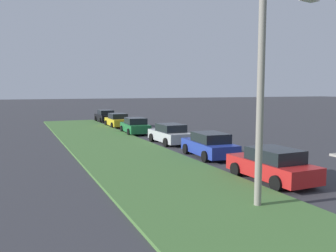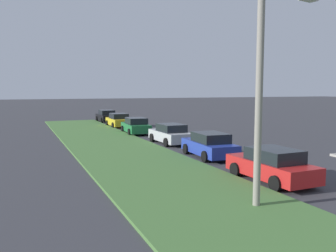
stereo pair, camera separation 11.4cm
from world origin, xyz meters
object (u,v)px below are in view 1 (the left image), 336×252
parked_car_silver (170,134)px  streetlight (268,78)px  parked_car_blue (209,145)px  parked_car_yellow (118,120)px  parked_car_green (135,126)px  parked_car_black (105,116)px  parked_car_red (272,165)px

parked_car_silver → streetlight: bearing=168.2°
parked_car_blue → parked_car_yellow: same height
parked_car_yellow → streetlight: bearing=175.7°
parked_car_blue → parked_car_silver: bearing=3.4°
parked_car_green → streetlight: (-20.88, 2.14, 3.67)m
parked_car_blue → parked_car_black: (25.22, 0.28, 0.00)m
parked_car_yellow → parked_car_black: 6.59m
parked_car_blue → parked_car_yellow: (18.63, 0.52, 0.00)m
parked_car_blue → parked_car_green: same height
parked_car_blue → parked_car_green: 12.35m
streetlight → parked_car_black: bearing=-4.2°
parked_car_yellow → parked_car_green: bearing=179.7°
parked_car_blue → streetlight: (-8.54, 2.73, 3.67)m
parked_car_yellow → parked_car_black: same height
parked_car_red → parked_car_yellow: bearing=-0.8°
parked_car_blue → parked_car_green: size_ratio=1.00×
parked_car_green → parked_car_black: 12.88m
parked_car_red → parked_car_green: bearing=-0.4°
parked_car_green → parked_car_black: same height
parked_car_silver → streetlight: size_ratio=0.58×
parked_car_blue → parked_car_silver: same height
parked_car_yellow → parked_car_blue: bearing=-178.0°
parked_car_blue → parked_car_silver: size_ratio=1.01×
parked_car_silver → streetlight: (-14.30, 2.70, 3.67)m
parked_car_red → parked_car_silver: 11.69m
parked_car_silver → parked_car_blue: bearing=179.2°
parked_car_silver → parked_car_black: bearing=-0.4°
parked_car_yellow → parked_car_black: size_ratio=1.00×
parked_car_red → parked_car_blue: bearing=-4.0°
parked_car_red → parked_car_blue: same height
parked_car_green → parked_car_yellow: size_ratio=1.02×
parked_car_green → parked_car_red: bearing=-175.7°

